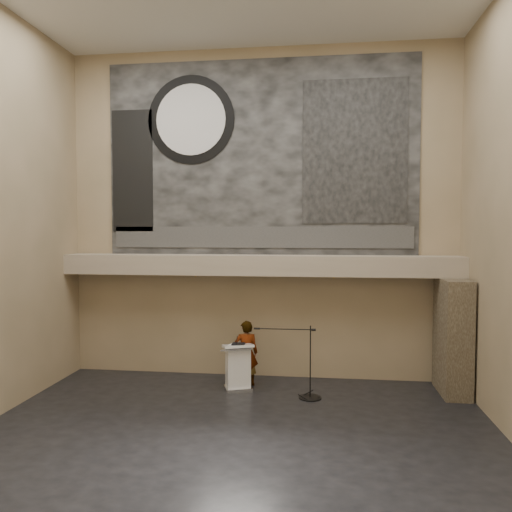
# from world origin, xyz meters

# --- Properties ---
(floor) EXTENTS (10.00, 10.00, 0.00)m
(floor) POSITION_xyz_m (0.00, 0.00, 0.00)
(floor) COLOR black
(floor) RESTS_ON ground
(wall_back) EXTENTS (10.00, 0.02, 8.50)m
(wall_back) POSITION_xyz_m (0.00, 4.00, 4.25)
(wall_back) COLOR #817051
(wall_back) RESTS_ON floor
(wall_front) EXTENTS (10.00, 0.02, 8.50)m
(wall_front) POSITION_xyz_m (0.00, -4.00, 4.25)
(wall_front) COLOR #817051
(wall_front) RESTS_ON floor
(soffit) EXTENTS (10.00, 0.80, 0.50)m
(soffit) POSITION_xyz_m (0.00, 3.60, 2.95)
(soffit) COLOR gray
(soffit) RESTS_ON wall_back
(sprinkler_left) EXTENTS (0.04, 0.04, 0.06)m
(sprinkler_left) POSITION_xyz_m (-1.60, 3.55, 2.67)
(sprinkler_left) COLOR #B2893D
(sprinkler_left) RESTS_ON soffit
(sprinkler_right) EXTENTS (0.04, 0.04, 0.06)m
(sprinkler_right) POSITION_xyz_m (1.90, 3.55, 2.67)
(sprinkler_right) COLOR #B2893D
(sprinkler_right) RESTS_ON soffit
(banner) EXTENTS (8.00, 0.05, 5.00)m
(banner) POSITION_xyz_m (0.00, 3.97, 5.70)
(banner) COLOR black
(banner) RESTS_ON wall_back
(banner_text_strip) EXTENTS (7.76, 0.02, 0.55)m
(banner_text_strip) POSITION_xyz_m (0.00, 3.93, 3.65)
(banner_text_strip) COLOR #303030
(banner_text_strip) RESTS_ON banner
(banner_clock_rim) EXTENTS (2.30, 0.02, 2.30)m
(banner_clock_rim) POSITION_xyz_m (-1.80, 3.93, 6.70)
(banner_clock_rim) COLOR black
(banner_clock_rim) RESTS_ON banner
(banner_clock_face) EXTENTS (1.84, 0.02, 1.84)m
(banner_clock_face) POSITION_xyz_m (-1.80, 3.91, 6.70)
(banner_clock_face) COLOR silver
(banner_clock_face) RESTS_ON banner
(banner_building_print) EXTENTS (2.60, 0.02, 3.60)m
(banner_building_print) POSITION_xyz_m (2.40, 3.93, 5.80)
(banner_building_print) COLOR black
(banner_building_print) RESTS_ON banner
(banner_brick_print) EXTENTS (1.10, 0.02, 3.20)m
(banner_brick_print) POSITION_xyz_m (-3.40, 3.93, 5.40)
(banner_brick_print) COLOR black
(banner_brick_print) RESTS_ON banner
(stone_pier) EXTENTS (0.60, 1.40, 2.70)m
(stone_pier) POSITION_xyz_m (4.65, 3.15, 1.35)
(stone_pier) COLOR #3E3426
(stone_pier) RESTS_ON floor
(lectern) EXTENTS (0.84, 0.72, 1.13)m
(lectern) POSITION_xyz_m (-0.38, 2.75, 0.55)
(lectern) COLOR silver
(lectern) RESTS_ON floor
(binder) EXTENTS (0.31, 0.25, 0.04)m
(binder) POSITION_xyz_m (-0.36, 2.71, 1.12)
(binder) COLOR black
(binder) RESTS_ON lectern
(papers) EXTENTS (0.28, 0.34, 0.00)m
(papers) POSITION_xyz_m (-0.47, 2.74, 1.10)
(papers) COLOR white
(papers) RESTS_ON lectern
(speaker_person) EXTENTS (0.64, 0.48, 1.61)m
(speaker_person) POSITION_xyz_m (-0.24, 3.16, 0.80)
(speaker_person) COLOR silver
(speaker_person) RESTS_ON floor
(mic_stand) EXTENTS (1.55, 0.52, 1.67)m
(mic_stand) POSITION_xyz_m (1.30, 2.38, 0.26)
(mic_stand) COLOR black
(mic_stand) RESTS_ON floor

